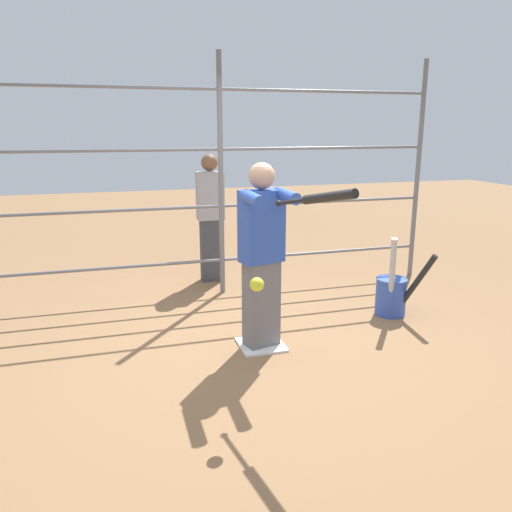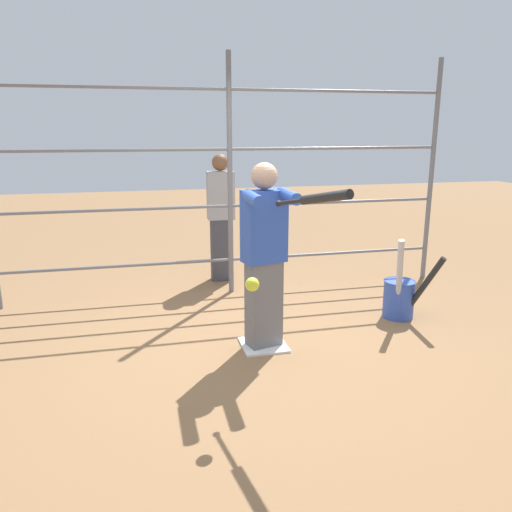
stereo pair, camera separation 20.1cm
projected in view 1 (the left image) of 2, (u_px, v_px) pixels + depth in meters
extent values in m
plane|color=olive|center=(261.00, 346.00, 4.55)|extent=(24.00, 24.00, 0.00)
cube|color=white|center=(261.00, 345.00, 4.55)|extent=(0.40, 0.40, 0.02)
cylinder|color=slate|center=(418.00, 172.00, 6.40)|extent=(0.06, 0.06, 2.74)
cylinder|color=slate|center=(221.00, 178.00, 5.69)|extent=(0.06, 0.06, 2.74)
cylinder|color=slate|center=(222.00, 260.00, 5.94)|extent=(5.17, 0.04, 0.04)
cylinder|color=slate|center=(221.00, 206.00, 5.77)|extent=(5.17, 0.04, 0.04)
cylinder|color=slate|center=(220.00, 149.00, 5.61)|extent=(5.17, 0.04, 0.04)
cylinder|color=slate|center=(219.00, 89.00, 5.45)|extent=(5.17, 0.04, 0.04)
cube|color=slate|center=(261.00, 305.00, 4.45)|extent=(0.33, 0.26, 0.80)
cube|color=#2D51B7|center=(262.00, 226.00, 4.27)|extent=(0.40, 0.29, 0.62)
sphere|color=tan|center=(262.00, 176.00, 4.17)|extent=(0.23, 0.23, 0.23)
cylinder|color=#2D51B7|center=(287.00, 196.00, 4.08)|extent=(0.10, 0.44, 0.10)
cylinder|color=#2D51B7|center=(252.00, 198.00, 3.92)|extent=(0.10, 0.44, 0.10)
sphere|color=black|center=(279.00, 203.00, 3.80)|extent=(0.05, 0.05, 0.05)
cylinder|color=black|center=(291.00, 202.00, 3.65)|extent=(0.12, 0.33, 0.10)
cylinder|color=black|center=(329.00, 197.00, 3.29)|extent=(0.20, 0.51, 0.16)
sphere|color=yellow|center=(257.00, 284.00, 3.35)|extent=(0.10, 0.10, 0.10)
cylinder|color=#3351B2|center=(391.00, 297.00, 5.27)|extent=(0.31, 0.31, 0.39)
torus|color=#3351B2|center=(392.00, 279.00, 5.22)|extent=(0.33, 0.33, 0.01)
cylinder|color=#B2B2B7|center=(392.00, 277.00, 5.05)|extent=(0.20, 0.26, 0.86)
cylinder|color=black|center=(415.00, 285.00, 5.08)|extent=(0.30, 0.37, 0.70)
cube|color=#3F3F47|center=(211.00, 250.00, 6.41)|extent=(0.27, 0.17, 0.80)
cube|color=#99999E|center=(210.00, 196.00, 6.23)|extent=(0.33, 0.18, 0.60)
sphere|color=brown|center=(209.00, 163.00, 6.13)|extent=(0.21, 0.21, 0.21)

